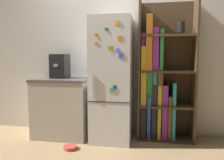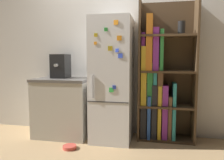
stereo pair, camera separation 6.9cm
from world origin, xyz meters
name	(u,v)px [view 2 (the right image)]	position (x,y,z in m)	size (l,w,h in m)	color
ground_plane	(110,143)	(0.00, 0.00, 0.00)	(16.00, 16.00, 0.00)	tan
wall_back	(116,50)	(0.00, 0.47, 1.30)	(8.00, 0.05, 2.60)	silver
refrigerator	(112,80)	(0.00, 0.15, 0.86)	(0.56, 0.63, 1.73)	silver
bookshelf	(159,82)	(0.66, 0.30, 0.83)	(0.79, 0.35, 1.97)	#4C3823
kitchen_counter	(63,107)	(-0.76, 0.17, 0.44)	(0.82, 0.59, 0.88)	#BCB7A8
espresso_machine	(61,66)	(-0.81, 0.22, 1.05)	(0.24, 0.32, 0.36)	black
pet_bowl	(70,147)	(-0.48, -0.30, 0.02)	(0.18, 0.18, 0.04)	#D84C3F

